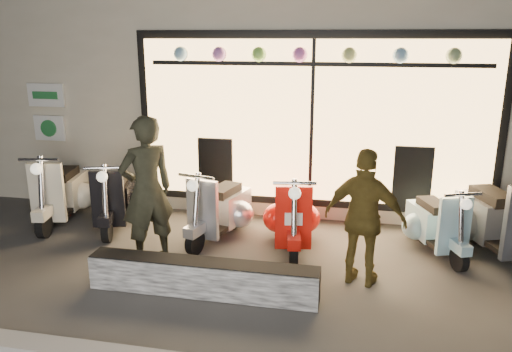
{
  "coord_description": "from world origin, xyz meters",
  "views": [
    {
      "loc": [
        1.47,
        -5.45,
        2.78
      ],
      "look_at": [
        0.22,
        0.6,
        1.05
      ],
      "focal_mm": 35.0,
      "sensor_mm": 36.0,
      "label": 1
    }
  ],
  "objects_px": {
    "graffiti_barrier": "(203,278)",
    "woman": "(365,218)",
    "scooter_silver": "(223,208)",
    "man": "(147,190)",
    "scooter_red": "(292,214)"
  },
  "relations": [
    {
      "from": "woman",
      "to": "scooter_red",
      "type": "bearing_deg",
      "value": -30.97
    },
    {
      "from": "graffiti_barrier",
      "to": "scooter_silver",
      "type": "xyz_separation_m",
      "value": [
        -0.24,
        1.72,
        0.21
      ]
    },
    {
      "from": "scooter_red",
      "to": "woman",
      "type": "height_order",
      "value": "woman"
    },
    {
      "from": "graffiti_barrier",
      "to": "man",
      "type": "xyz_separation_m",
      "value": [
        -0.93,
        0.72,
        0.74
      ]
    },
    {
      "from": "graffiti_barrier",
      "to": "woman",
      "type": "height_order",
      "value": "woman"
    },
    {
      "from": "scooter_silver",
      "to": "woman",
      "type": "relative_size",
      "value": 0.9
    },
    {
      "from": "graffiti_barrier",
      "to": "woman",
      "type": "xyz_separation_m",
      "value": [
        1.73,
        0.63,
        0.6
      ]
    },
    {
      "from": "scooter_silver",
      "to": "man",
      "type": "bearing_deg",
      "value": -110.18
    },
    {
      "from": "graffiti_barrier",
      "to": "woman",
      "type": "distance_m",
      "value": 1.93
    },
    {
      "from": "graffiti_barrier",
      "to": "scooter_silver",
      "type": "relative_size",
      "value": 1.8
    },
    {
      "from": "graffiti_barrier",
      "to": "scooter_red",
      "type": "bearing_deg",
      "value": 64.85
    },
    {
      "from": "scooter_red",
      "to": "man",
      "type": "height_order",
      "value": "man"
    },
    {
      "from": "woman",
      "to": "scooter_silver",
      "type": "bearing_deg",
      "value": -13.42
    },
    {
      "from": "scooter_silver",
      "to": "man",
      "type": "distance_m",
      "value": 1.33
    },
    {
      "from": "scooter_red",
      "to": "woman",
      "type": "relative_size",
      "value": 0.91
    }
  ]
}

